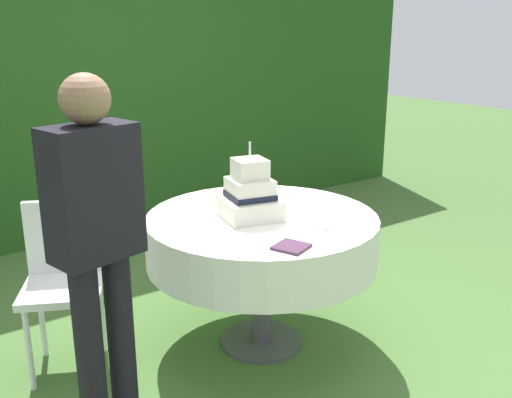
% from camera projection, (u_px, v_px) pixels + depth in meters
% --- Properties ---
extents(ground_plane, '(20.00, 20.00, 0.00)m').
position_uv_depth(ground_plane, '(261.00, 342.00, 3.38)').
color(ground_plane, '#476B33').
extents(foliage_hedge, '(6.93, 0.51, 2.61)m').
position_uv_depth(foliage_hedge, '(89.00, 81.00, 4.97)').
color(foliage_hedge, '#234C19').
rests_on(foliage_hedge, ground_plane).
extents(cake_table, '(1.27, 1.27, 0.77)m').
position_uv_depth(cake_table, '(262.00, 238.00, 3.20)').
color(cake_table, '#4C4C51').
rests_on(cake_table, ground_plane).
extents(wedding_cake, '(0.35, 0.35, 0.41)m').
position_uv_depth(wedding_cake, '(250.00, 195.00, 3.10)').
color(wedding_cake, silver).
rests_on(wedding_cake, cake_table).
extents(serving_plate_near, '(0.13, 0.13, 0.01)m').
position_uv_depth(serving_plate_near, '(221.00, 200.00, 3.41)').
color(serving_plate_near, white).
rests_on(serving_plate_near, cake_table).
extents(serving_plate_far, '(0.11, 0.11, 0.01)m').
position_uv_depth(serving_plate_far, '(322.00, 226.00, 2.99)').
color(serving_plate_far, white).
rests_on(serving_plate_far, cake_table).
extents(napkin_stack, '(0.19, 0.19, 0.01)m').
position_uv_depth(napkin_stack, '(291.00, 247.00, 2.70)').
color(napkin_stack, '#4C2D47').
rests_on(napkin_stack, cake_table).
extents(garden_chair, '(0.54, 0.54, 0.89)m').
position_uv_depth(garden_chair, '(64.00, 270.00, 3.04)').
color(garden_chair, white).
rests_on(garden_chair, ground_plane).
extents(standing_person, '(0.40, 0.27, 1.60)m').
position_uv_depth(standing_person, '(97.00, 239.00, 2.38)').
color(standing_person, black).
rests_on(standing_person, ground_plane).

